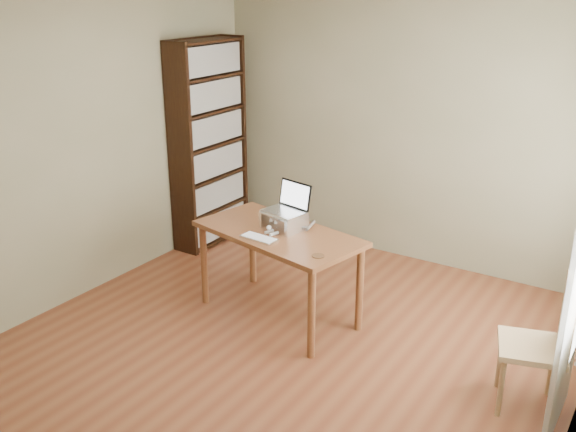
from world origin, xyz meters
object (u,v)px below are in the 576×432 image
object	(u,v)px
desk	(278,243)
cat	(290,221)
laptop	(288,204)
keyboard	(259,238)
chair	(544,343)
bookshelf	(209,144)

from	to	relation	value
desk	cat	world-z (taller)	cat
laptop	keyboard	distance (m)	0.40
desk	cat	xyz separation A→B (m)	(0.04, 0.11, 0.16)
keyboard	cat	xyz separation A→B (m)	(0.07, 0.33, 0.05)
cat	chair	bearing A→B (deg)	10.22
bookshelf	desk	xyz separation A→B (m)	(1.52, -1.00, -0.40)
bookshelf	chair	distance (m)	3.82
laptop	chair	bearing A→B (deg)	4.34
bookshelf	desk	distance (m)	1.86
laptop	desk	bearing A→B (deg)	-78.40
desk	keyboard	xyz separation A→B (m)	(-0.03, -0.22, 0.11)
bookshelf	laptop	xyz separation A→B (m)	(1.52, -0.87, -0.11)
desk	keyboard	world-z (taller)	keyboard
chair	keyboard	bearing A→B (deg)	165.79
desk	cat	distance (m)	0.20
desk	keyboard	size ratio (longest dim) A/B	4.85
laptop	cat	size ratio (longest dim) A/B	0.78
bookshelf	desk	world-z (taller)	bookshelf
laptop	chair	size ratio (longest dim) A/B	0.40
keyboard	chair	size ratio (longest dim) A/B	0.33
bookshelf	cat	world-z (taller)	bookshelf
bookshelf	keyboard	size ratio (longest dim) A/B	6.94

